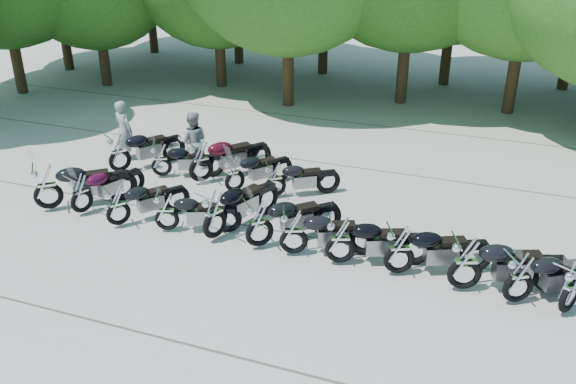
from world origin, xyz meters
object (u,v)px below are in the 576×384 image
(motorcycle_6, at_px, (294,231))
(motorcycle_7, at_px, (341,239))
(motorcycle_8, at_px, (400,249))
(rider_0, at_px, (124,130))
(motorcycle_5, at_px, (259,222))
(motorcycle_12, at_px, (119,152))
(motorcycle_11, at_px, (571,286))
(rider_1, at_px, (193,141))
(motorcycle_13, at_px, (161,159))
(motorcycle_9, at_px, (466,262))
(motorcycle_3, at_px, (166,211))
(motorcycle_10, at_px, (520,277))
(motorcycle_4, at_px, (214,213))
(motorcycle_1, at_px, (81,192))
(motorcycle_16, at_px, (275,179))
(motorcycle_15, at_px, (234,173))
(motorcycle_2, at_px, (117,205))
(motorcycle_14, at_px, (201,160))
(motorcycle_0, at_px, (47,186))

(motorcycle_6, xyz_separation_m, motorcycle_7, (1.08, -0.02, 0.02))
(motorcycle_8, distance_m, rider_0, 9.90)
(motorcycle_5, xyz_separation_m, motorcycle_12, (-5.51, 2.59, 0.00))
(motorcycle_11, height_order, rider_1, rider_1)
(motorcycle_8, distance_m, motorcycle_12, 9.11)
(motorcycle_8, distance_m, rider_1, 7.69)
(motorcycle_12, xyz_separation_m, motorcycle_13, (1.31, 0.14, -0.10))
(motorcycle_9, relative_size, rider_1, 1.35)
(motorcycle_3, relative_size, motorcycle_10, 0.90)
(motorcycle_3, relative_size, rider_1, 1.12)
(motorcycle_5, bearing_deg, motorcycle_8, -134.89)
(motorcycle_4, bearing_deg, motorcycle_9, -161.24)
(motorcycle_7, bearing_deg, motorcycle_10, -114.11)
(motorcycle_1, distance_m, motorcycle_16, 4.99)
(motorcycle_15, bearing_deg, motorcycle_2, 92.53)
(motorcycle_1, relative_size, motorcycle_5, 0.91)
(motorcycle_4, distance_m, motorcycle_16, 2.64)
(motorcycle_15, bearing_deg, motorcycle_9, -166.30)
(motorcycle_3, distance_m, motorcycle_16, 3.18)
(motorcycle_8, relative_size, motorcycle_14, 0.90)
(motorcycle_16, bearing_deg, motorcycle_12, 57.00)
(motorcycle_15, bearing_deg, motorcycle_14, 24.67)
(motorcycle_0, xyz_separation_m, motorcycle_2, (2.18, -0.11, -0.12))
(motorcycle_14, distance_m, rider_0, 3.18)
(motorcycle_0, height_order, motorcycle_16, motorcycle_0)
(motorcycle_10, height_order, motorcycle_11, motorcycle_10)
(motorcycle_10, xyz_separation_m, motorcycle_14, (-8.54, 3.01, 0.08))
(motorcycle_1, relative_size, motorcycle_7, 0.95)
(motorcycle_4, height_order, rider_0, rider_0)
(motorcycle_2, distance_m, motorcycle_12, 3.39)
(motorcycle_13, bearing_deg, motorcycle_0, 126.56)
(motorcycle_15, bearing_deg, motorcycle_7, -178.22)
(motorcycle_11, bearing_deg, motorcycle_16, 8.97)
(motorcycle_1, bearing_deg, motorcycle_12, -55.72)
(motorcycle_4, xyz_separation_m, motorcycle_10, (6.74, -0.26, -0.07))
(motorcycle_16, relative_size, rider_0, 1.09)
(motorcycle_8, xyz_separation_m, motorcycle_15, (-5.00, 2.55, -0.05))
(motorcycle_4, height_order, motorcycle_15, motorcycle_4)
(motorcycle_4, height_order, motorcycle_10, motorcycle_4)
(motorcycle_12, height_order, rider_0, rider_0)
(motorcycle_14, bearing_deg, motorcycle_3, 139.50)
(motorcycle_0, relative_size, motorcycle_6, 1.13)
(motorcycle_13, distance_m, motorcycle_15, 2.42)
(motorcycle_3, relative_size, motorcycle_9, 0.83)
(motorcycle_12, xyz_separation_m, motorcycle_16, (4.89, -0.01, -0.10))
(motorcycle_2, distance_m, motorcycle_16, 4.13)
(motorcycle_1, distance_m, motorcycle_12, 2.64)
(motorcycle_14, height_order, motorcycle_15, motorcycle_14)
(motorcycle_3, xyz_separation_m, motorcycle_5, (2.39, 0.05, 0.10))
(motorcycle_5, distance_m, motorcycle_14, 4.03)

